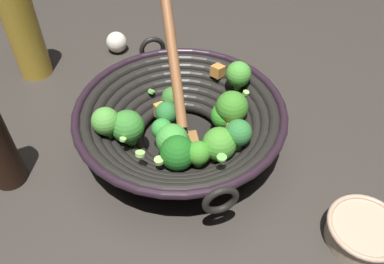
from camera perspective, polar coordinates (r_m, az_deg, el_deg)
name	(u,v)px	position (r m, az deg, el deg)	size (l,w,h in m)	color
ground_plane	(181,142)	(0.72, -1.61, -1.47)	(4.00, 4.00, 0.00)	#332D28
wok	(181,121)	(0.68, -1.58, 1.66)	(0.36, 0.37, 0.27)	black
cooking_oil_bottle	(23,30)	(0.89, -23.28, 13.45)	(0.07, 0.07, 0.26)	gold
prep_bowl	(363,232)	(0.63, 23.54, -13.09)	(0.11, 0.11, 0.04)	tan
garlic_bulb	(117,42)	(0.95, -10.86, 12.66)	(0.05, 0.05, 0.05)	silver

